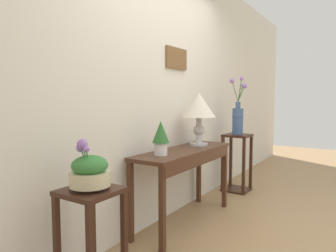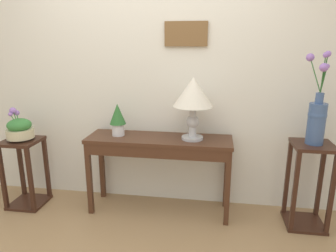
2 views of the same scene
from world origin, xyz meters
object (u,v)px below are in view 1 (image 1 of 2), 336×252
object	(u,v)px
table_lamp	(199,108)
potted_plant_on_console	(161,136)
console_table	(186,160)
flower_vase_tall_right	(238,116)
pedestal_stand_left	(91,243)
planter_bowl_wide_left	(90,171)
pedestal_stand_right	(237,163)

from	to	relation	value
table_lamp	potted_plant_on_console	distance (m)	0.74
console_table	flower_vase_tall_right	xyz separation A→B (m)	(1.34, -0.03, 0.37)
pedestal_stand_left	table_lamp	bearing A→B (deg)	3.46
potted_plant_on_console	flower_vase_tall_right	distance (m)	1.74
table_lamp	pedestal_stand_left	xyz separation A→B (m)	(-1.65, -0.10, -0.80)
console_table	potted_plant_on_console	distance (m)	0.48
potted_plant_on_console	planter_bowl_wide_left	world-z (taller)	potted_plant_on_console
planter_bowl_wide_left	flower_vase_tall_right	bearing A→B (deg)	0.97
console_table	potted_plant_on_console	size ratio (longest dim) A/B	4.42
table_lamp	flower_vase_tall_right	size ratio (longest dim) A/B	0.74
pedestal_stand_right	flower_vase_tall_right	xyz separation A→B (m)	(-0.00, -0.00, 0.63)
potted_plant_on_console	pedestal_stand_left	size ratio (longest dim) A/B	0.44
potted_plant_on_console	planter_bowl_wide_left	bearing A→B (deg)	-173.18
console_table	pedestal_stand_left	world-z (taller)	console_table
table_lamp	pedestal_stand_right	distance (m)	1.28
console_table	flower_vase_tall_right	world-z (taller)	flower_vase_tall_right
pedestal_stand_left	planter_bowl_wide_left	world-z (taller)	planter_bowl_wide_left
table_lamp	potted_plant_on_console	xyz separation A→B (m)	(-0.70, 0.01, -0.23)
console_table	flower_vase_tall_right	size ratio (longest dim) A/B	1.76
console_table	pedestal_stand_left	xyz separation A→B (m)	(-1.34, -0.08, -0.30)
console_table	pedestal_stand_left	bearing A→B (deg)	-176.77
table_lamp	potted_plant_on_console	world-z (taller)	table_lamp
planter_bowl_wide_left	pedestal_stand_right	xyz separation A→B (m)	(2.68, 0.05, -0.42)
pedestal_stand_right	flower_vase_tall_right	world-z (taller)	flower_vase_tall_right
potted_plant_on_console	pedestal_stand_right	world-z (taller)	potted_plant_on_console
flower_vase_tall_right	table_lamp	bearing A→B (deg)	176.98
pedestal_stand_right	flower_vase_tall_right	size ratio (longest dim) A/B	1.01
potted_plant_on_console	table_lamp	bearing A→B (deg)	-1.11
console_table	flower_vase_tall_right	bearing A→B (deg)	-1.28
console_table	pedestal_stand_left	distance (m)	1.37
pedestal_stand_right	pedestal_stand_left	bearing A→B (deg)	-178.98
table_lamp	pedestal_stand_left	bearing A→B (deg)	-176.54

